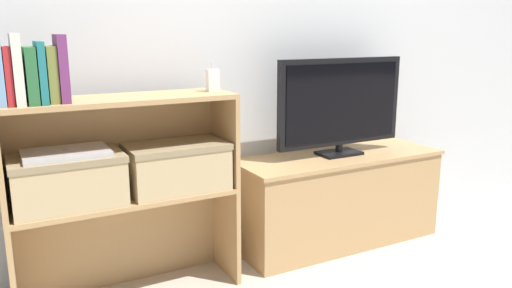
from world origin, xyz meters
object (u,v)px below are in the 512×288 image
(tv_stand, at_px, (337,198))
(book_teal, at_px, (41,73))
(book_forest, at_px, (30,76))
(storage_basket_left, at_px, (68,178))
(book_plum, at_px, (62,69))
(laptop, at_px, (66,153))
(storage_basket_right, at_px, (177,164))
(baby_monitor, at_px, (213,80))
(book_crimson, at_px, (8,76))
(tv, at_px, (341,104))
(book_olive, at_px, (52,75))
(book_ivory, at_px, (17,69))

(tv_stand, xyz_separation_m, book_teal, (-1.40, -0.09, 0.72))
(book_forest, distance_m, storage_basket_left, 0.41)
(book_plum, xyz_separation_m, laptop, (-0.01, 0.02, -0.32))
(storage_basket_right, bearing_deg, tv_stand, 4.00)
(book_plum, bearing_deg, baby_monitor, 3.58)
(baby_monitor, xyz_separation_m, storage_basket_right, (-0.18, -0.01, -0.34))
(book_teal, bearing_deg, book_forest, 180.00)
(book_crimson, height_order, storage_basket_right, book_crimson)
(book_crimson, relative_size, book_teal, 0.92)
(tv_stand, xyz_separation_m, baby_monitor, (-0.72, -0.05, 0.66))
(book_forest, xyz_separation_m, storage_basket_left, (0.10, 0.02, -0.39))
(tv, height_order, storage_basket_right, tv)
(book_plum, distance_m, laptop, 0.32)
(book_forest, xyz_separation_m, book_teal, (0.03, 0.00, 0.01))
(book_forest, bearing_deg, book_crimson, 180.00)
(book_olive, distance_m, book_plum, 0.04)
(tv_stand, xyz_separation_m, storage_basket_left, (-1.33, -0.06, 0.32))
(tv_stand, relative_size, tv, 1.52)
(book_forest, relative_size, book_plum, 0.83)
(book_plum, relative_size, baby_monitor, 1.94)
(book_ivory, xyz_separation_m, book_olive, (0.11, 0.00, -0.02))
(book_crimson, bearing_deg, book_teal, 0.00)
(laptop, bearing_deg, book_forest, -166.77)
(book_olive, xyz_separation_m, book_plum, (0.04, 0.00, 0.02))
(book_ivory, bearing_deg, tv_stand, 3.33)
(book_ivory, bearing_deg, storage_basket_left, 9.38)
(book_teal, distance_m, book_olive, 0.04)
(laptop, bearing_deg, book_plum, -71.32)
(book_crimson, distance_m, book_ivory, 0.04)
(baby_monitor, bearing_deg, storage_basket_left, -178.59)
(book_teal, xyz_separation_m, laptop, (0.06, 0.02, -0.30))
(baby_monitor, height_order, storage_basket_left, baby_monitor)
(storage_basket_left, bearing_deg, tv, 2.63)
(storage_basket_left, bearing_deg, baby_monitor, 1.41)
(tv, relative_size, book_olive, 3.64)
(book_ivory, height_order, book_plum, book_ivory)
(tv, bearing_deg, laptop, -177.37)
(book_olive, xyz_separation_m, laptop, (0.03, 0.02, -0.30))
(book_crimson, relative_size, book_plum, 0.83)
(book_plum, relative_size, laptop, 0.78)
(tv, height_order, book_ivory, book_ivory)
(book_ivory, bearing_deg, book_olive, 0.00)
(tv, distance_m, book_ivory, 1.49)
(book_ivory, height_order, laptop, book_ivory)
(tv_stand, distance_m, book_plum, 1.52)
(tv_stand, height_order, storage_basket_right, storage_basket_right)
(book_ivory, xyz_separation_m, book_forest, (0.04, 0.00, -0.02))
(tv_stand, bearing_deg, storage_basket_left, -177.30)
(book_ivory, distance_m, book_plum, 0.15)
(storage_basket_left, bearing_deg, tv_stand, 2.70)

